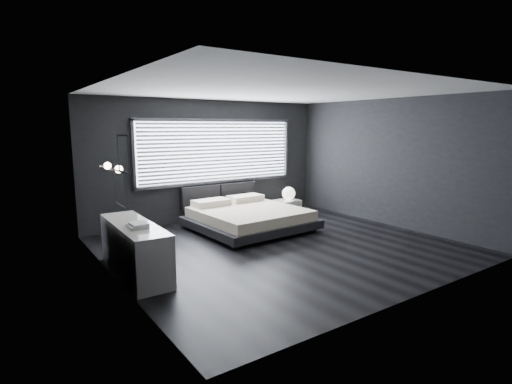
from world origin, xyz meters
TOP-DOWN VIEW (x-y plane):
  - room at (0.00, 0.00)m, footprint 6.04×6.00m
  - window at (0.20, 2.70)m, footprint 4.14×0.09m
  - headboard at (0.16, 2.64)m, footprint 1.96×0.16m
  - sconce_near at (-2.88, 0.05)m, footprint 0.18×0.11m
  - sconce_far at (-2.88, 0.65)m, footprint 0.18×0.11m
  - wall_art_upper at (-2.98, -0.55)m, footprint 0.01×0.48m
  - wall_art_lower at (-2.98, -0.30)m, footprint 0.01×0.48m
  - bed at (0.16, 1.36)m, footprint 2.38×2.28m
  - nightstand at (1.86, 2.16)m, footprint 0.59×0.50m
  - orb_lamp at (1.90, 2.15)m, footprint 0.33×0.33m
  - dresser at (-2.68, 0.16)m, footprint 0.58×1.93m
  - book_stack at (-2.70, -0.10)m, footprint 0.28×0.35m

SIDE VIEW (x-z plane):
  - nightstand at x=1.86m, z-range 0.00..0.34m
  - bed at x=0.16m, z-range -0.02..0.57m
  - dresser at x=-2.68m, z-range 0.00..0.77m
  - orb_lamp at x=1.90m, z-range 0.34..0.68m
  - headboard at x=0.16m, z-range 0.31..0.83m
  - book_stack at x=-2.70m, z-range 0.76..0.83m
  - wall_art_lower at x=-2.98m, z-range 1.14..1.62m
  - room at x=0.00m, z-range 0.00..2.80m
  - sconce_near at x=-2.88m, z-range 1.55..1.66m
  - sconce_far at x=-2.88m, z-range 1.55..1.66m
  - window at x=0.20m, z-range 0.85..2.37m
  - wall_art_upper at x=-2.98m, z-range 1.61..2.09m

